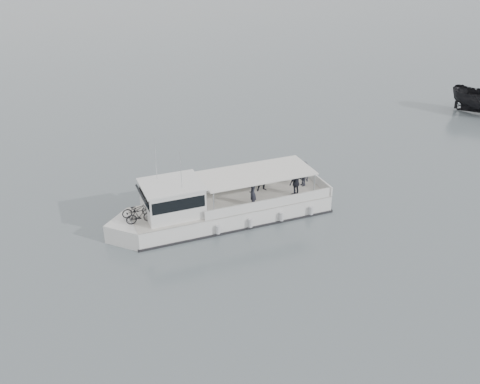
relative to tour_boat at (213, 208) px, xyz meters
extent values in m
plane|color=#556064|center=(-0.16, 3.70, -0.88)|extent=(1400.00, 1400.00, 0.00)
cube|color=silver|center=(1.11, 0.11, -0.46)|extent=(11.46, 4.12, 1.21)
cube|color=silver|center=(-4.46, -0.46, -0.46)|extent=(3.02, 3.02, 1.21)
cube|color=beige|center=(1.11, 0.11, 0.15)|extent=(11.46, 4.12, 0.06)
cube|color=black|center=(1.11, 0.11, -0.83)|extent=(11.65, 4.25, 0.17)
cube|color=silver|center=(2.64, 1.71, 0.43)|extent=(7.44, 0.85, 0.56)
cube|color=silver|center=(2.93, -1.15, 0.43)|extent=(7.44, 0.85, 0.56)
cube|color=silver|center=(6.64, 0.68, 0.43)|extent=(0.40, 2.98, 0.56)
cube|color=silver|center=(-2.23, -0.23, 0.99)|extent=(3.23, 2.81, 1.68)
cube|color=black|center=(-3.67, -0.38, 1.13)|extent=(0.76, 2.38, 1.08)
cube|color=black|center=(-2.23, -0.23, 1.27)|extent=(3.05, 2.83, 0.65)
cube|color=silver|center=(-2.23, -0.23, 1.87)|extent=(3.44, 3.02, 0.09)
cube|color=silver|center=(2.60, 0.26, 1.69)|extent=(6.61, 3.43, 0.07)
cylinder|color=silver|center=(-0.24, -1.34, 0.92)|extent=(0.06, 0.06, 1.54)
cylinder|color=silver|center=(-0.51, 1.26, 0.92)|extent=(0.06, 0.06, 1.54)
cylinder|color=silver|center=(5.71, -0.73, 0.92)|extent=(0.06, 0.06, 1.54)
cylinder|color=silver|center=(5.44, 1.87, 0.92)|extent=(0.06, 0.06, 1.54)
cylinder|color=silver|center=(-2.88, 0.55, 3.09)|extent=(0.03, 0.03, 2.43)
cylinder|color=silver|center=(-1.79, -0.84, 2.90)|extent=(0.03, 0.03, 2.06)
cylinder|color=#B9BBBF|center=(-0.11, -1.67, -0.41)|extent=(0.25, 0.25, 0.47)
cylinder|color=#B9BBBF|center=(1.74, -1.48, -0.41)|extent=(0.25, 0.25, 0.47)
cylinder|color=#B9BBBF|center=(3.60, -1.29, -0.41)|extent=(0.25, 0.25, 0.47)
cylinder|color=#B9BBBF|center=(5.46, -1.10, -0.41)|extent=(0.25, 0.25, 0.47)
imported|color=black|center=(-4.13, -0.05, 0.57)|extent=(1.65, 0.72, 0.84)
imported|color=black|center=(-4.05, -0.79, 0.59)|extent=(1.51, 0.57, 0.89)
imported|color=#21232C|center=(2.13, -0.63, 0.93)|extent=(0.49, 0.64, 1.57)
imported|color=#21232C|center=(3.28, 0.99, 0.93)|extent=(0.80, 0.64, 1.57)
imported|color=#21232C|center=(4.89, -0.07, 0.93)|extent=(0.99, 0.65, 1.57)
imported|color=#21232C|center=(5.72, 0.96, 0.93)|extent=(0.81, 1.12, 1.57)
camera|label=1|loc=(-5.74, -25.43, 14.20)|focal=40.00mm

